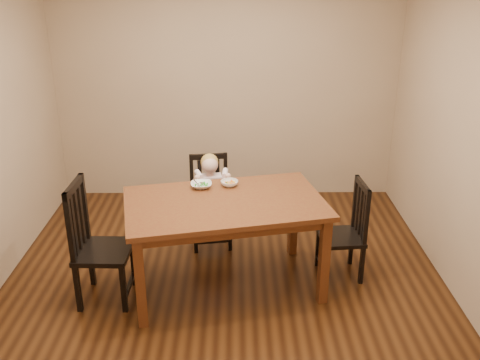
{
  "coord_description": "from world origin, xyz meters",
  "views": [
    {
      "loc": [
        0.11,
        -4.17,
        2.71
      ],
      "look_at": [
        0.14,
        0.25,
        0.89
      ],
      "focal_mm": 40.0,
      "sensor_mm": 36.0,
      "label": 1
    }
  ],
  "objects_px": {
    "chair_left": "(97,245)",
    "toddler": "(210,192)",
    "bowl_peas": "(201,185)",
    "dining_table": "(225,211)",
    "chair_child": "(210,203)",
    "chair_right": "(346,232)",
    "bowl_veg": "(229,183)"
  },
  "relations": [
    {
      "from": "chair_right",
      "to": "bowl_peas",
      "type": "height_order",
      "value": "chair_right"
    },
    {
      "from": "chair_right",
      "to": "toddler",
      "type": "relative_size",
      "value": 1.75
    },
    {
      "from": "dining_table",
      "to": "toddler",
      "type": "relative_size",
      "value": 3.52
    },
    {
      "from": "toddler",
      "to": "bowl_peas",
      "type": "relative_size",
      "value": 2.78
    },
    {
      "from": "chair_right",
      "to": "chair_child",
      "type": "bearing_deg",
      "value": 58.58
    },
    {
      "from": "chair_child",
      "to": "toddler",
      "type": "xyz_separation_m",
      "value": [
        0.01,
        -0.05,
        0.14
      ]
    },
    {
      "from": "toddler",
      "to": "chair_left",
      "type": "bearing_deg",
      "value": 38.21
    },
    {
      "from": "chair_child",
      "to": "chair_right",
      "type": "distance_m",
      "value": 1.41
    },
    {
      "from": "dining_table",
      "to": "toddler",
      "type": "distance_m",
      "value": 0.8
    },
    {
      "from": "chair_child",
      "to": "bowl_veg",
      "type": "relative_size",
      "value": 5.93
    },
    {
      "from": "chair_right",
      "to": "bowl_veg",
      "type": "relative_size",
      "value": 5.88
    },
    {
      "from": "chair_child",
      "to": "chair_left",
      "type": "height_order",
      "value": "chair_left"
    },
    {
      "from": "chair_child",
      "to": "toddler",
      "type": "relative_size",
      "value": 1.77
    },
    {
      "from": "dining_table",
      "to": "chair_child",
      "type": "distance_m",
      "value": 0.88
    },
    {
      "from": "bowl_peas",
      "to": "bowl_veg",
      "type": "height_order",
      "value": "bowl_veg"
    },
    {
      "from": "dining_table",
      "to": "bowl_peas",
      "type": "xyz_separation_m",
      "value": [
        -0.21,
        0.29,
        0.12
      ]
    },
    {
      "from": "toddler",
      "to": "bowl_peas",
      "type": "bearing_deg",
      "value": 75.48
    },
    {
      "from": "dining_table",
      "to": "chair_left",
      "type": "relative_size",
      "value": 1.71
    },
    {
      "from": "chair_left",
      "to": "chair_right",
      "type": "relative_size",
      "value": 1.17
    },
    {
      "from": "bowl_veg",
      "to": "dining_table",
      "type": "bearing_deg",
      "value": -96.37
    },
    {
      "from": "toddler",
      "to": "chair_right",
      "type": "bearing_deg",
      "value": 146.93
    },
    {
      "from": "dining_table",
      "to": "chair_right",
      "type": "bearing_deg",
      "value": 9.41
    },
    {
      "from": "chair_left",
      "to": "toddler",
      "type": "height_order",
      "value": "chair_left"
    },
    {
      "from": "chair_child",
      "to": "chair_right",
      "type": "xyz_separation_m",
      "value": [
        1.26,
        -0.63,
        -0.0
      ]
    },
    {
      "from": "toddler",
      "to": "bowl_peas",
      "type": "distance_m",
      "value": 0.55
    },
    {
      "from": "chair_child",
      "to": "bowl_peas",
      "type": "distance_m",
      "value": 0.67
    },
    {
      "from": "dining_table",
      "to": "chair_child",
      "type": "height_order",
      "value": "chair_child"
    },
    {
      "from": "chair_left",
      "to": "chair_right",
      "type": "bearing_deg",
      "value": 101.13
    },
    {
      "from": "bowl_veg",
      "to": "chair_left",
      "type": "bearing_deg",
      "value": -155.45
    },
    {
      "from": "dining_table",
      "to": "bowl_veg",
      "type": "xyz_separation_m",
      "value": [
        0.04,
        0.33,
        0.12
      ]
    },
    {
      "from": "chair_left",
      "to": "bowl_veg",
      "type": "bearing_deg",
      "value": 116.27
    },
    {
      "from": "bowl_veg",
      "to": "chair_child",
      "type": "bearing_deg",
      "value": 112.62
    }
  ]
}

